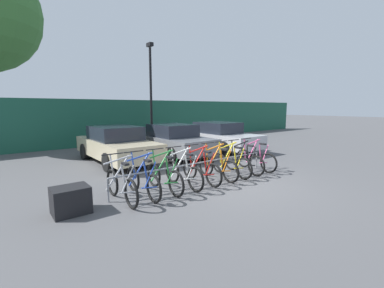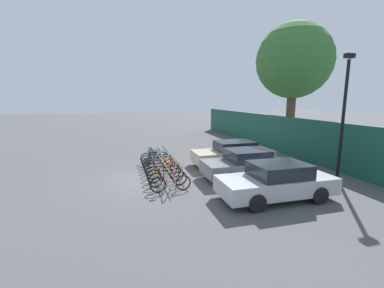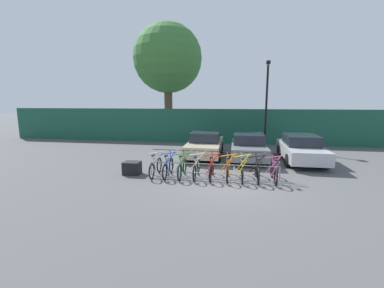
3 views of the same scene
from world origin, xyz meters
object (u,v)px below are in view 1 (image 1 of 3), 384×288
object	(u,v)px
bicycle_blue	(143,181)
bicycle_green	(164,177)
bicycle_silver	(121,186)
car_silver	(219,136)
bicycle_red	(201,170)
bicycle_orange	(217,167)
bicycle_black	(243,162)
lamp_post	(151,88)
car_beige	(116,144)
bike_rack	(199,164)
bicycle_yellow	(231,164)
bicycle_pink	(256,159)
car_grey	(173,141)
cargo_crate	(71,200)
bicycle_white	(183,173)

from	to	relation	value
bicycle_blue	bicycle_green	world-z (taller)	same
bicycle_silver	car_silver	distance (m)	7.64
bicycle_silver	bicycle_red	world-z (taller)	same
bicycle_orange	bicycle_black	xyz separation A→B (m)	(1.16, 0.00, 0.00)
bicycle_silver	bicycle_green	bearing A→B (deg)	-3.78
bicycle_silver	bicycle_orange	xyz separation A→B (m)	(3.02, 0.00, 0.00)
lamp_post	bicycle_blue	bearing A→B (deg)	-120.82
car_beige	lamp_post	world-z (taller)	lamp_post
bike_rack	car_silver	size ratio (longest dim) A/B	1.22
bicycle_blue	bicycle_yellow	bearing A→B (deg)	0.89
bicycle_green	bicycle_pink	size ratio (longest dim) A/B	1.00
bicycle_yellow	car_silver	distance (m)	4.83
car_grey	cargo_crate	size ratio (longest dim) A/B	5.77
bicycle_blue	bicycle_red	xyz separation A→B (m)	(1.83, 0.00, 0.00)
bike_rack	bicycle_pink	size ratio (longest dim) A/B	3.14
bicycle_white	bicycle_green	bearing A→B (deg)	176.83
bicycle_orange	bicycle_white	bearing A→B (deg)	179.33
car_grey	lamp_post	size ratio (longest dim) A/B	0.70
bicycle_white	car_grey	size ratio (longest dim) A/B	0.42
bicycle_orange	bicycle_green	bearing A→B (deg)	179.33
bicycle_white	cargo_crate	distance (m)	2.81
car_beige	bicycle_white	bearing A→B (deg)	-88.23
bicycle_black	cargo_crate	bearing A→B (deg)	-176.48
bicycle_red	car_silver	bearing A→B (deg)	41.53
bicycle_silver	car_beige	bearing A→B (deg)	65.41
bicycle_orange	lamp_post	xyz separation A→B (m)	(2.28, 7.97, 2.84)
lamp_post	car_grey	bearing A→B (deg)	-107.14
bicycle_orange	bicycle_yellow	distance (m)	0.58
bike_rack	bicycle_white	bearing A→B (deg)	-167.36
bicycle_white	bicycle_pink	distance (m)	3.07
bicycle_silver	car_silver	size ratio (longest dim) A/B	0.39
bicycle_yellow	lamp_post	size ratio (longest dim) A/B	0.30
bike_rack	lamp_post	xyz separation A→B (m)	(2.89, 7.83, 2.71)
car_grey	lamp_post	world-z (taller)	lamp_post
bicycle_blue	bicycle_yellow	xyz separation A→B (m)	(3.05, 0.00, 0.00)
bicycle_red	car_grey	world-z (taller)	car_grey
bicycle_orange	bicycle_silver	bearing A→B (deg)	179.33
bike_rack	bicycle_red	bearing A→B (deg)	-103.62
bicycle_pink	cargo_crate	distance (m)	5.88
car_grey	lamp_post	xyz separation A→B (m)	(1.29, 4.18, 2.53)
bicycle_black	lamp_post	bearing A→B (deg)	85.69
lamp_post	cargo_crate	size ratio (longest dim) A/B	8.19
bicycle_red	car_silver	size ratio (longest dim) A/B	0.39
car_silver	bicycle_pink	bearing A→B (deg)	-116.47
car_beige	bicycle_orange	bearing A→B (deg)	-71.71
bicycle_orange	car_silver	world-z (taller)	car_silver
bicycle_blue	bicycle_green	bearing A→B (deg)	0.89
bicycle_yellow	bicycle_pink	size ratio (longest dim) A/B	1.00
bike_rack	bicycle_red	world-z (taller)	bicycle_red
bicycle_green	bicycle_white	xyz separation A→B (m)	(0.60, 0.00, 0.00)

